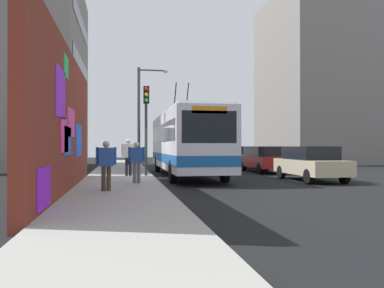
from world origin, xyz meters
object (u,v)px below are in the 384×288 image
at_px(pedestrian_midblock, 128,154).
at_px(traffic_light, 146,116).
at_px(city_bus, 186,141).
at_px(parked_car_champagne, 310,163).
at_px(pedestrian_near_wall, 106,162).
at_px(parked_car_white, 238,156).
at_px(street_lamp, 142,110).
at_px(pedestrian_at_curb, 136,159).
at_px(parked_car_red, 263,159).

distance_m(pedestrian_midblock, traffic_light, 2.06).
xyz_separation_m(city_bus, parked_car_champagne, (-3.77, -5.20, -1.03)).
bearing_deg(pedestrian_near_wall, parked_car_white, -29.72).
xyz_separation_m(parked_car_champagne, traffic_light, (2.50, 7.35, 2.26)).
relative_size(city_bus, parked_car_white, 2.76).
distance_m(city_bus, parked_car_champagne, 6.50).
height_order(parked_car_champagne, street_lamp, street_lamp).
height_order(pedestrian_near_wall, traffic_light, traffic_light).
distance_m(pedestrian_at_curb, traffic_light, 4.43).
bearing_deg(street_lamp, parked_car_red, -108.84).
relative_size(parked_car_red, pedestrian_midblock, 2.71).
xyz_separation_m(parked_car_red, pedestrian_near_wall, (-10.27, 9.01, 0.25)).
distance_m(parked_car_white, pedestrian_near_wall, 18.18).
relative_size(parked_car_champagne, pedestrian_at_curb, 2.78).
height_order(city_bus, parked_car_champagne, city_bus).
height_order(pedestrian_at_curb, street_lamp, street_lamp).
relative_size(parked_car_champagne, pedestrian_midblock, 2.49).
xyz_separation_m(pedestrian_at_curb, pedestrian_midblock, (3.96, 0.25, 0.13)).
bearing_deg(traffic_light, pedestrian_at_curb, 171.12).
distance_m(pedestrian_midblock, street_lamp, 6.79).
distance_m(parked_car_white, pedestrian_at_curb, 15.40).
distance_m(parked_car_champagne, parked_car_red, 6.25).
distance_m(parked_car_red, pedestrian_midblock, 9.01).
bearing_deg(parked_car_champagne, pedestrian_near_wall, 113.99).
xyz_separation_m(pedestrian_near_wall, street_lamp, (12.73, -1.79, 2.81)).
bearing_deg(pedestrian_near_wall, street_lamp, -8.01).
height_order(pedestrian_midblock, traffic_light, traffic_light).
distance_m(pedestrian_near_wall, traffic_light, 7.01).
bearing_deg(street_lamp, parked_car_white, -67.05).
distance_m(parked_car_champagne, pedestrian_at_curb, 8.09).
relative_size(parked_car_red, pedestrian_at_curb, 3.02).
height_order(traffic_light, street_lamp, street_lamp).
height_order(pedestrian_midblock, pedestrian_near_wall, pedestrian_midblock).
height_order(parked_car_white, pedestrian_at_curb, pedestrian_at_curb).
relative_size(parked_car_white, pedestrian_at_curb, 2.67).
height_order(pedestrian_at_curb, pedestrian_near_wall, pedestrian_near_wall).
relative_size(pedestrian_midblock, traffic_light, 0.41).
bearing_deg(city_bus, street_lamp, 22.23).
bearing_deg(parked_car_champagne, parked_car_white, -0.00).
bearing_deg(parked_car_champagne, city_bus, 54.08).
distance_m(parked_car_champagne, street_lamp, 11.73).
distance_m(parked_car_red, street_lamp, 8.23).
bearing_deg(parked_car_white, pedestrian_near_wall, 150.28).
bearing_deg(traffic_light, city_bus, -59.53).
distance_m(parked_car_red, traffic_light, 8.56).
bearing_deg(pedestrian_midblock, pedestrian_at_curb, -176.46).
distance_m(parked_car_champagne, pedestrian_near_wall, 9.87).
distance_m(parked_car_champagne, traffic_light, 8.09).
relative_size(parked_car_white, street_lamp, 0.66).
height_order(parked_car_red, street_lamp, street_lamp).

